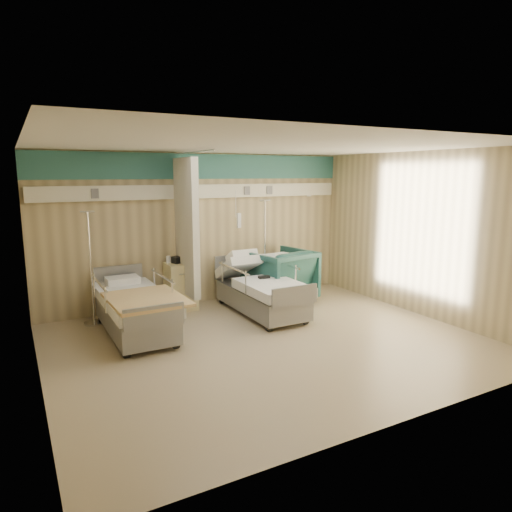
# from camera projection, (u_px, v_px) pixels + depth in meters

# --- Properties ---
(ground) EXTENTS (6.00, 5.00, 0.00)m
(ground) POSITION_uv_depth(u_px,v_px,m) (268.00, 342.00, 6.63)
(ground) COLOR gray
(ground) RESTS_ON ground
(room_walls) EXTENTS (6.04, 5.04, 2.82)m
(room_walls) POSITION_uv_depth(u_px,v_px,m) (258.00, 213.00, 6.50)
(room_walls) COLOR tan
(room_walls) RESTS_ON ground
(bed_right) EXTENTS (1.00, 2.16, 0.63)m
(bed_right) POSITION_uv_depth(u_px,v_px,m) (261.00, 296.00, 7.98)
(bed_right) COLOR white
(bed_right) RESTS_ON ground
(bed_left) EXTENTS (1.00, 2.16, 0.63)m
(bed_left) POSITION_uv_depth(u_px,v_px,m) (135.00, 314.00, 6.95)
(bed_left) COLOR white
(bed_left) RESTS_ON ground
(bedside_cabinet) EXTENTS (0.50, 0.48, 0.85)m
(bedside_cabinet) POSITION_uv_depth(u_px,v_px,m) (181.00, 286.00, 8.20)
(bedside_cabinet) COLOR beige
(bedside_cabinet) RESTS_ON ground
(visitor_armchair) EXTENTS (1.27, 1.29, 1.02)m
(visitor_armchair) POSITION_uv_depth(u_px,v_px,m) (280.00, 276.00, 8.63)
(visitor_armchair) COLOR #21524E
(visitor_armchair) RESTS_ON ground
(waffle_blanket) EXTENTS (0.69, 0.64, 0.07)m
(waffle_blanket) POSITION_uv_depth(u_px,v_px,m) (280.00, 248.00, 8.54)
(waffle_blanket) COLOR white
(waffle_blanket) RESTS_ON visitor_armchair
(iv_stand_right) EXTENTS (0.35, 0.35, 1.94)m
(iv_stand_right) POSITION_uv_depth(u_px,v_px,m) (265.00, 279.00, 8.85)
(iv_stand_right) COLOR silver
(iv_stand_right) RESTS_ON ground
(iv_stand_left) EXTENTS (0.33, 0.33, 1.84)m
(iv_stand_left) POSITION_uv_depth(u_px,v_px,m) (93.00, 301.00, 7.40)
(iv_stand_left) COLOR silver
(iv_stand_left) RESTS_ON ground
(call_remote) EXTENTS (0.21, 0.10, 0.04)m
(call_remote) POSITION_uv_depth(u_px,v_px,m) (264.00, 277.00, 7.91)
(call_remote) COLOR black
(call_remote) RESTS_ON bed_right
(tan_blanket) EXTENTS (1.05, 1.30, 0.04)m
(tan_blanket) POSITION_uv_depth(u_px,v_px,m) (146.00, 299.00, 6.52)
(tan_blanket) COLOR tan
(tan_blanket) RESTS_ON bed_left
(toiletry_bag) EXTENTS (0.26, 0.21, 0.12)m
(toiletry_bag) POSITION_uv_depth(u_px,v_px,m) (179.00, 260.00, 8.13)
(toiletry_bag) COLOR black
(toiletry_bag) RESTS_ON bedside_cabinet
(white_cup) EXTENTS (0.11, 0.11, 0.12)m
(white_cup) POSITION_uv_depth(u_px,v_px,m) (168.00, 259.00, 8.13)
(white_cup) COLOR white
(white_cup) RESTS_ON bedside_cabinet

